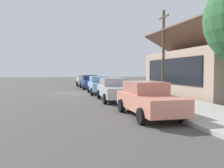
% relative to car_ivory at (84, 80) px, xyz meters
% --- Properties ---
extents(ground_plane, '(120.00, 120.00, 0.00)m').
position_rel_car_ivory_xyz_m(ground_plane, '(10.44, -2.73, -0.81)').
color(ground_plane, '#4C4947').
extents(sidewalk_curb, '(60.00, 4.20, 0.16)m').
position_rel_car_ivory_xyz_m(sidewalk_curb, '(10.44, 2.87, -0.73)').
color(sidewalk_curb, '#B2AFA8').
rests_on(sidewalk_curb, ground).
extents(car_ivory, '(4.53, 2.20, 1.59)m').
position_rel_car_ivory_xyz_m(car_ivory, '(0.00, 0.00, 0.00)').
color(car_ivory, silver).
rests_on(car_ivory, ground).
extents(car_navy, '(4.81, 2.00, 1.59)m').
position_rel_car_ivory_xyz_m(car_navy, '(5.63, -0.05, 0.00)').
color(car_navy, navy).
rests_on(car_navy, ground).
extents(car_skyblue, '(4.52, 2.10, 1.59)m').
position_rel_car_ivory_xyz_m(car_skyblue, '(11.85, -0.07, -0.00)').
color(car_skyblue, '#8CB7E0').
rests_on(car_skyblue, ground).
extents(car_silver, '(4.85, 2.14, 1.59)m').
position_rel_car_ivory_xyz_m(car_silver, '(17.26, -0.09, 0.00)').
color(car_silver, silver).
rests_on(car_silver, ground).
extents(car_coral, '(4.75, 2.01, 1.59)m').
position_rel_car_ivory_xyz_m(car_coral, '(23.28, -0.01, 0.00)').
color(car_coral, '#EA8C75').
rests_on(car_coral, ground).
extents(storefront_building, '(11.81, 7.80, 5.90)m').
position_rel_car_ivory_xyz_m(storefront_building, '(14.93, 9.26, 1.22)').
color(storefront_building, tan).
rests_on(storefront_building, ground).
extents(traffic_light_main, '(0.37, 2.79, 5.20)m').
position_rel_car_ivory_xyz_m(traffic_light_main, '(27.92, -0.19, 2.68)').
color(traffic_light_main, '#383833').
rests_on(traffic_light_main, ground).
extents(utility_pole_wooden, '(1.80, 0.24, 7.50)m').
position_rel_car_ivory_xyz_m(utility_pole_wooden, '(13.54, 5.47, 3.11)').
color(utility_pole_wooden, brown).
rests_on(utility_pole_wooden, ground).
extents(fire_hydrant_red, '(0.22, 0.22, 0.71)m').
position_rel_car_ivory_xyz_m(fire_hydrant_red, '(14.31, 1.47, -0.32)').
color(fire_hydrant_red, red).
rests_on(fire_hydrant_red, sidewalk_curb).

